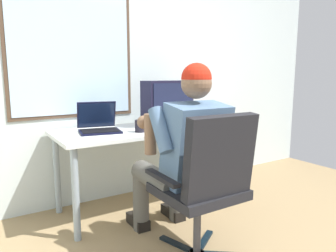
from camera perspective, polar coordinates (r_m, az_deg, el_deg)
The scene contains 10 objects.
wall_rear at distance 3.13m, azimuth -5.26°, elevation 12.69°, with size 4.66×0.08×2.71m.
desk at distance 2.79m, azimuth -2.62°, elevation -1.70°, with size 1.70×0.67×0.71m.
office_chair at distance 1.94m, azimuth 7.19°, elevation -9.62°, with size 0.61×0.61×0.95m.
person_seated at distance 2.11m, azimuth 2.78°, elevation -5.03°, with size 0.54×0.80×1.24m.
crt_monitor at distance 2.85m, azimuth -0.09°, elevation 4.84°, with size 0.46×0.24×0.40m.
laptop at distance 2.63m, azimuth -12.48°, elevation 0.44°, with size 0.37×0.38×0.24m.
wine_glass at distance 2.85m, azimuth 6.14°, elevation 1.87°, with size 0.08×0.08×0.14m.
desk_speaker at distance 3.17m, azimuth 4.85°, elevation 2.65°, with size 0.08×0.10×0.18m.
cd_case at distance 3.01m, azimuth 8.23°, elevation 0.55°, with size 0.16×0.15×0.01m.
coffee_mug at distance 2.53m, azimuth -5.15°, elevation -0.01°, with size 0.08×0.08×0.10m.
Camera 1 is at (-1.45, -0.77, 1.17)m, focal length 33.68 mm.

